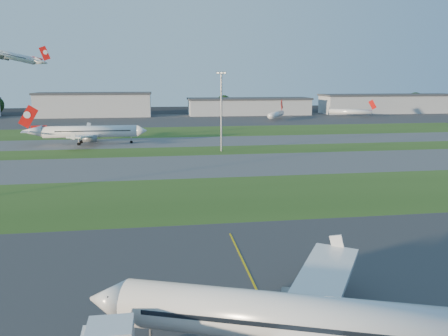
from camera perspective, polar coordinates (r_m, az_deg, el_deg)
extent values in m
cube|color=#2F4F1A|center=(88.42, -4.76, -3.89)|extent=(300.00, 34.00, 0.01)
cube|color=#515154|center=(120.51, -5.83, 0.25)|extent=(300.00, 32.00, 0.01)
cube|color=#2F4F1A|center=(145.09, -6.33, 2.16)|extent=(300.00, 18.00, 0.01)
cube|color=#515154|center=(166.82, -6.65, 3.38)|extent=(300.00, 26.00, 0.01)
cube|color=#2F4F1A|center=(199.53, -6.99, 4.70)|extent=(300.00, 40.00, 0.01)
cube|color=#333335|center=(259.19, -7.40, 6.25)|extent=(400.00, 80.00, 0.01)
cylinder|color=silver|center=(37.81, 11.36, -18.94)|extent=(31.17, 14.32, 4.01)
cube|color=silver|center=(45.55, 12.64, -14.20)|extent=(12.68, 15.82, 1.63)
cylinder|color=slate|center=(43.96, 10.51, -16.80)|extent=(4.99, 3.76, 2.43)
cylinder|color=silver|center=(167.22, -17.03, 4.58)|extent=(33.35, 4.29, 4.22)
cube|color=red|center=(171.03, -24.19, 6.13)|extent=(7.21, 0.40, 8.41)
cube|color=silver|center=(176.19, -16.97, 4.73)|extent=(8.91, 17.38, 1.72)
cube|color=silver|center=(158.73, -17.86, 3.98)|extent=(8.86, 17.38, 1.72)
cylinder|color=slate|center=(173.69, -16.52, 4.26)|extent=(4.67, 2.57, 2.56)
cylinder|color=slate|center=(161.03, -17.12, 3.69)|extent=(4.67, 2.57, 2.56)
cylinder|color=silver|center=(247.71, -26.85, 13.12)|extent=(29.41, 5.98, 3.70)
cube|color=red|center=(244.51, -22.61, 14.68)|extent=(6.32, 0.84, 7.37)
cube|color=silver|center=(239.89, -27.05, 13.08)|extent=(8.79, 15.24, 1.50)
cube|color=silver|center=(255.07, -26.21, 12.99)|extent=(6.73, 15.12, 1.50)
cylinder|color=slate|center=(242.26, -27.25, 12.78)|extent=(4.25, 2.55, 2.24)
cylinder|color=slate|center=(253.25, -26.63, 12.73)|extent=(4.25, 2.55, 2.24)
cylinder|color=silver|center=(258.65, 6.82, 6.97)|extent=(15.77, 24.12, 3.20)
cube|color=red|center=(270.90, 7.55, 8.17)|extent=(2.85, 4.63, 6.16)
cylinder|color=silver|center=(288.76, 16.17, 7.07)|extent=(23.94, 16.12, 3.20)
cube|color=red|center=(287.33, 18.82, 7.85)|extent=(4.59, 2.92, 6.16)
cylinder|color=gray|center=(142.97, -0.35, 7.14)|extent=(0.60, 0.60, 25.00)
cube|color=gray|center=(142.56, -0.35, 12.32)|extent=(3.20, 0.50, 0.80)
cube|color=#FFF2CC|center=(142.56, -0.35, 12.32)|extent=(2.80, 0.70, 0.35)
cube|color=#95989D|center=(291.24, -16.54, 7.83)|extent=(70.00, 22.00, 14.00)
cube|color=#383A3F|center=(290.91, -16.63, 9.32)|extent=(71.40, 23.00, 1.20)
cube|color=#95989D|center=(294.93, 3.28, 7.93)|extent=(80.00, 22.00, 10.00)
cube|color=#383A3F|center=(294.63, 3.29, 9.02)|extent=(81.60, 23.00, 1.20)
cube|color=#95989D|center=(330.21, 20.69, 7.78)|extent=(95.00, 22.00, 12.00)
cube|color=#383A3F|center=(329.92, 20.77, 8.92)|extent=(96.90, 23.00, 1.20)
cylinder|color=black|center=(300.21, -11.44, 7.18)|extent=(1.00, 1.00, 3.60)
sphere|color=black|center=(299.94, -11.47, 7.95)|extent=(9.90, 9.90, 9.90)
cylinder|color=black|center=(306.22, -0.04, 7.54)|extent=(1.00, 1.00, 4.20)
sphere|color=black|center=(305.93, -0.04, 8.42)|extent=(11.55, 11.55, 11.55)
cylinder|color=black|center=(324.07, 13.36, 7.42)|extent=(1.00, 1.00, 3.80)
sphere|color=black|center=(323.81, 13.40, 8.17)|extent=(10.45, 10.45, 10.45)
cylinder|color=black|center=(359.42, 23.62, 7.21)|extent=(1.00, 1.00, 4.60)
sphere|color=black|center=(359.15, 23.69, 8.03)|extent=(12.65, 12.65, 12.65)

